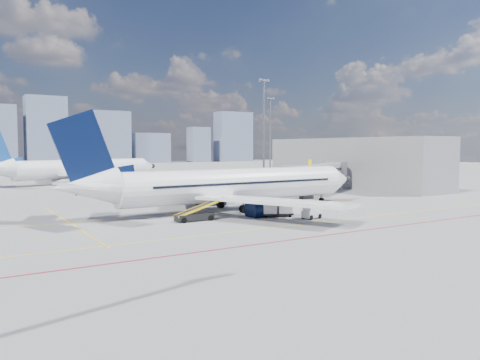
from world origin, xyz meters
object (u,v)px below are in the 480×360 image
Objects in this scene: second_aircraft at (77,169)px; baggage_tug at (311,212)px; main_aircraft at (226,186)px; ramp_worker at (316,208)px; cargo_dolly at (277,207)px; belt_loader at (196,215)px.

baggage_tug is at bearing -98.41° from second_aircraft.
ramp_worker is (7.40, -8.67, -2.42)m from main_aircraft.
baggage_tug is at bearing -34.19° from cargo_dolly.
belt_loader is at bearing -171.25° from cargo_dolly.
cargo_dolly is (-2.33, 3.40, 0.39)m from baggage_tug.
ramp_worker is at bearing -95.97° from second_aircraft.
second_aircraft is at bearing 88.17° from belt_loader.
belt_loader is at bearing 97.44° from ramp_worker.
baggage_tug is 3.34m from ramp_worker.
baggage_tug is 0.59× the size of cargo_dolly.
second_aircraft is 65.06m from cargo_dolly.
second_aircraft is at bearing 87.01° from baggage_tug.
belt_loader is (-11.82, 5.54, -0.08)m from baggage_tug.
baggage_tug is (4.84, -10.81, -2.49)m from main_aircraft.
main_aircraft reaches higher than second_aircraft.
ramp_worker reaches higher than baggage_tug.
second_aircraft reaches higher than belt_loader.
second_aircraft is at bearing 31.96° from ramp_worker.
main_aircraft is 9.12m from belt_loader.
ramp_worker is (2.56, 2.14, 0.07)m from baggage_tug.
main_aircraft is 7.13× the size of belt_loader.
second_aircraft is 10.40× the size of cargo_dolly.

